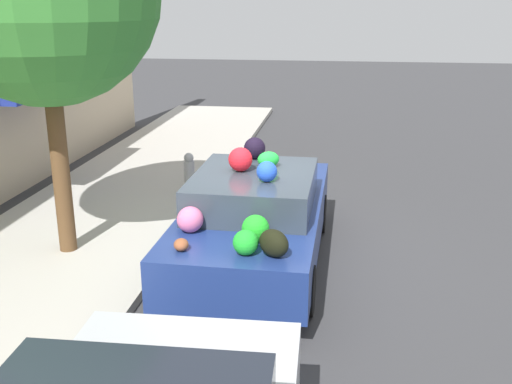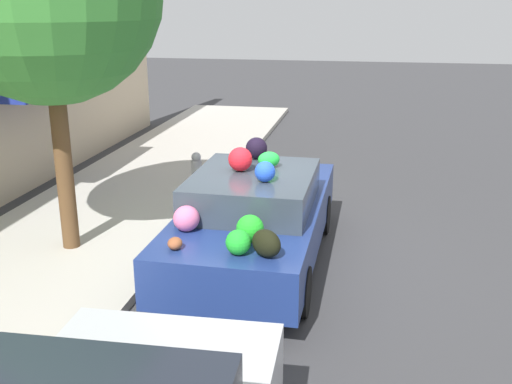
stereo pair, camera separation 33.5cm
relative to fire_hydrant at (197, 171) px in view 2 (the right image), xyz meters
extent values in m
plane|color=#38383A|center=(-2.82, -1.55, -0.47)|extent=(60.00, 60.00, 0.00)
cube|color=#B2ADA3|center=(-2.82, 1.15, -0.41)|extent=(24.00, 3.20, 0.13)
cube|color=navy|center=(-0.34, 2.80, 1.70)|extent=(2.59, 0.90, 0.55)
cylinder|color=brown|center=(-3.03, 1.00, 0.90)|extent=(0.24, 0.24, 2.50)
cylinder|color=#B2B2B7|center=(0.00, 0.00, -0.07)|extent=(0.20, 0.20, 0.55)
sphere|color=#B2B2B7|center=(0.00, 0.00, 0.26)|extent=(0.18, 0.18, 0.18)
cube|color=navy|center=(-2.82, -1.68, 0.13)|extent=(4.33, 1.82, 0.61)
cube|color=#333D47|center=(-2.99, -1.67, 0.66)|extent=(1.96, 1.58, 0.44)
cylinder|color=black|center=(-1.47, -0.88, -0.17)|extent=(0.60, 0.19, 0.60)
cylinder|color=black|center=(-1.49, -2.50, -0.17)|extent=(0.60, 0.19, 0.60)
cylinder|color=black|center=(-4.14, -0.85, -0.17)|extent=(0.60, 0.19, 0.60)
cylinder|color=black|center=(-4.16, -2.47, -0.17)|extent=(0.60, 0.19, 0.60)
ellipsoid|color=black|center=(-4.61, -2.13, 0.58)|extent=(0.42, 0.44, 0.30)
sphere|color=red|center=(-2.90, -1.48, 1.04)|extent=(0.36, 0.36, 0.32)
ellipsoid|color=white|center=(-1.39, -2.05, 0.53)|extent=(0.33, 0.34, 0.19)
sphere|color=yellow|center=(-1.14, -1.40, 0.54)|extent=(0.28, 0.28, 0.20)
ellipsoid|color=pink|center=(-1.07, -1.54, 0.56)|extent=(0.37, 0.36, 0.26)
sphere|color=blue|center=(-3.33, -1.89, 1.01)|extent=(0.31, 0.31, 0.26)
sphere|color=black|center=(-2.22, -1.57, 1.03)|extent=(0.34, 0.34, 0.31)
sphere|color=green|center=(-4.61, -1.83, 0.57)|extent=(0.35, 0.35, 0.28)
ellipsoid|color=pink|center=(-4.04, -1.08, 0.59)|extent=(0.43, 0.43, 0.31)
ellipsoid|color=green|center=(-2.65, -1.82, 0.99)|extent=(0.36, 0.38, 0.22)
ellipsoid|color=orange|center=(-1.62, -1.86, 0.54)|extent=(0.30, 0.30, 0.21)
ellipsoid|color=#96502F|center=(-4.60, -1.11, 0.50)|extent=(0.23, 0.20, 0.13)
sphere|color=white|center=(-1.74, -1.69, 0.53)|extent=(0.20, 0.20, 0.18)
ellipsoid|color=purple|center=(-1.49, -1.42, 0.51)|extent=(0.22, 0.24, 0.14)
sphere|color=green|center=(-4.23, -1.88, 0.59)|extent=(0.44, 0.44, 0.31)
camera|label=1|loc=(-10.45, -2.80, 3.03)|focal=42.00mm
camera|label=2|loc=(-10.39, -3.13, 3.03)|focal=42.00mm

